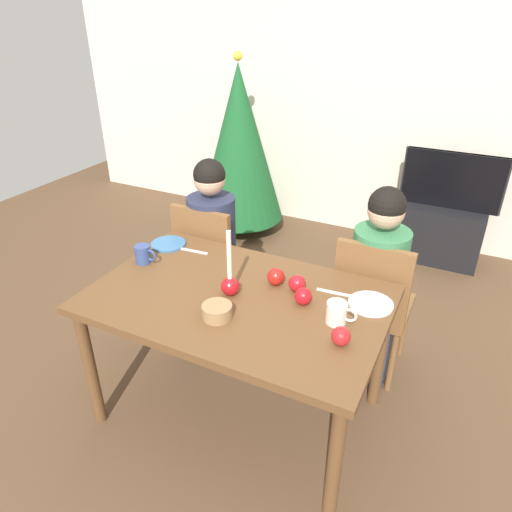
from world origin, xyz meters
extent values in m
plane|color=brown|center=(0.00, 0.00, 0.00)|extent=(7.68, 7.68, 0.00)
cube|color=beige|center=(0.00, 2.60, 1.30)|extent=(6.40, 0.10, 2.60)
cube|color=brown|center=(0.00, 0.00, 0.73)|extent=(1.40, 0.90, 0.04)
cylinder|color=brown|center=(-0.64, -0.39, 0.35)|extent=(0.06, 0.06, 0.71)
cylinder|color=brown|center=(0.64, -0.39, 0.35)|extent=(0.06, 0.06, 0.71)
cylinder|color=brown|center=(-0.64, 0.39, 0.35)|extent=(0.06, 0.06, 0.71)
cylinder|color=brown|center=(0.64, 0.39, 0.35)|extent=(0.06, 0.06, 0.71)
cube|color=brown|center=(-0.53, 0.69, 0.43)|extent=(0.40, 0.40, 0.04)
cube|color=brown|center=(-0.53, 0.51, 0.68)|extent=(0.40, 0.04, 0.45)
cylinder|color=brown|center=(-0.36, 0.86, 0.21)|extent=(0.04, 0.04, 0.41)
cylinder|color=brown|center=(-0.70, 0.86, 0.21)|extent=(0.04, 0.04, 0.41)
cylinder|color=brown|center=(-0.36, 0.52, 0.21)|extent=(0.04, 0.04, 0.41)
cylinder|color=brown|center=(-0.70, 0.52, 0.21)|extent=(0.04, 0.04, 0.41)
cube|color=brown|center=(0.52, 0.69, 0.43)|extent=(0.40, 0.40, 0.04)
cube|color=brown|center=(0.52, 0.51, 0.68)|extent=(0.40, 0.04, 0.45)
cylinder|color=brown|center=(0.69, 0.86, 0.21)|extent=(0.04, 0.04, 0.41)
cylinder|color=brown|center=(0.35, 0.86, 0.21)|extent=(0.04, 0.04, 0.41)
cylinder|color=brown|center=(0.69, 0.52, 0.21)|extent=(0.04, 0.04, 0.41)
cylinder|color=brown|center=(0.35, 0.52, 0.21)|extent=(0.04, 0.04, 0.41)
cube|color=#33384C|center=(-0.53, 0.64, 0.23)|extent=(0.28, 0.28, 0.45)
cylinder|color=#282D47|center=(-0.53, 0.64, 0.69)|extent=(0.30, 0.30, 0.48)
sphere|color=tan|center=(-0.53, 0.64, 1.04)|extent=(0.19, 0.19, 0.19)
sphere|color=black|center=(-0.53, 0.64, 1.07)|extent=(0.19, 0.19, 0.19)
cube|color=#33384C|center=(0.52, 0.64, 0.23)|extent=(0.28, 0.28, 0.45)
cylinder|color=#387A4C|center=(0.52, 0.64, 0.69)|extent=(0.30, 0.30, 0.48)
sphere|color=tan|center=(0.52, 0.64, 1.04)|extent=(0.19, 0.19, 0.19)
sphere|color=black|center=(0.52, 0.64, 1.07)|extent=(0.19, 0.19, 0.19)
cube|color=black|center=(0.73, 2.30, 0.24)|extent=(0.64, 0.40, 0.48)
cube|color=black|center=(0.73, 2.30, 0.71)|extent=(0.79, 0.04, 0.46)
cube|color=black|center=(0.73, 2.30, 0.71)|extent=(0.76, 0.05, 0.46)
cylinder|color=brown|center=(-1.09, 2.06, 0.07)|extent=(0.08, 0.08, 0.14)
cone|color=#195628|center=(-1.09, 2.06, 0.84)|extent=(0.80, 0.80, 1.40)
sphere|color=yellow|center=(-1.09, 2.06, 1.58)|extent=(0.08, 0.08, 0.08)
sphere|color=red|center=(-0.04, 0.00, 0.80)|extent=(0.09, 0.09, 0.09)
cylinder|color=#EFE5C6|center=(-0.04, 0.00, 0.96)|extent=(0.02, 0.02, 0.25)
cylinder|color=teal|center=(-0.61, 0.29, 0.76)|extent=(0.20, 0.20, 0.01)
cylinder|color=silver|center=(0.59, 0.21, 0.76)|extent=(0.21, 0.21, 0.01)
cylinder|color=#33477F|center=(-0.61, 0.07, 0.80)|extent=(0.08, 0.08, 0.10)
torus|color=#33477F|center=(-0.55, 0.07, 0.80)|extent=(0.07, 0.01, 0.07)
cylinder|color=silver|center=(0.48, 0.01, 0.80)|extent=(0.09, 0.09, 0.10)
torus|color=silver|center=(0.54, 0.01, 0.80)|extent=(0.07, 0.01, 0.07)
cube|color=silver|center=(-0.44, 0.29, 0.75)|extent=(0.18, 0.03, 0.01)
cube|color=silver|center=(0.41, 0.23, 0.75)|extent=(0.18, 0.03, 0.01)
cylinder|color=#99754C|center=(0.00, -0.19, 0.78)|extent=(0.14, 0.14, 0.06)
sphere|color=red|center=(0.55, -0.12, 0.79)|extent=(0.08, 0.08, 0.08)
sphere|color=red|center=(0.30, 0.08, 0.79)|extent=(0.08, 0.08, 0.08)
sphere|color=red|center=(0.12, 0.18, 0.79)|extent=(0.09, 0.09, 0.09)
sphere|color=red|center=(0.24, 0.17, 0.79)|extent=(0.08, 0.08, 0.08)
camera|label=1|loc=(0.91, -1.62, 1.99)|focal=32.82mm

